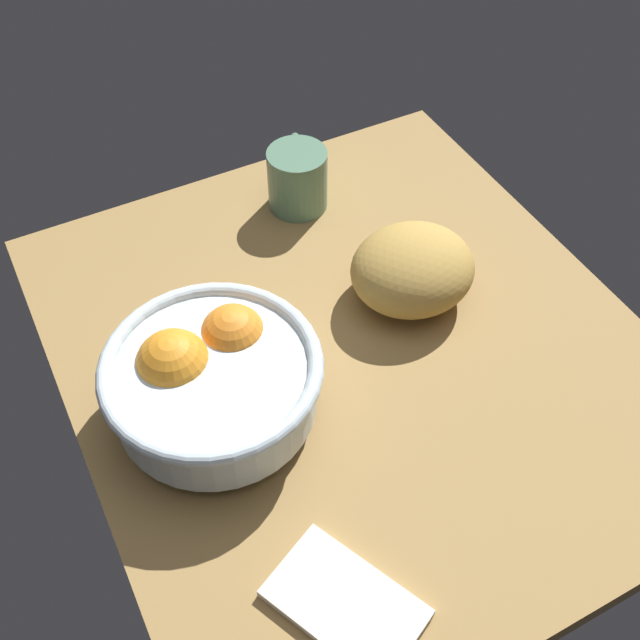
% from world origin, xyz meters
% --- Properties ---
extents(ground_plane, '(0.70, 0.62, 0.03)m').
position_xyz_m(ground_plane, '(0.00, 0.00, -0.01)').
color(ground_plane, olive).
extents(fruit_bowl, '(0.22, 0.22, 0.10)m').
position_xyz_m(fruit_bowl, '(-0.00, 0.17, 0.05)').
color(fruit_bowl, silver).
rests_on(fruit_bowl, ground).
extents(bread_loaf, '(0.13, 0.15, 0.08)m').
position_xyz_m(bread_loaf, '(0.04, -0.09, 0.04)').
color(bread_loaf, '#B08A41').
rests_on(bread_loaf, ground).
extents(napkin_folded, '(0.15, 0.13, 0.01)m').
position_xyz_m(napkin_folded, '(-0.25, 0.15, 0.01)').
color(napkin_folded, silver).
rests_on(napkin_folded, ground).
extents(mug, '(0.11, 0.08, 0.08)m').
position_xyz_m(mug, '(0.25, -0.05, 0.04)').
color(mug, '#527A61').
rests_on(mug, ground).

